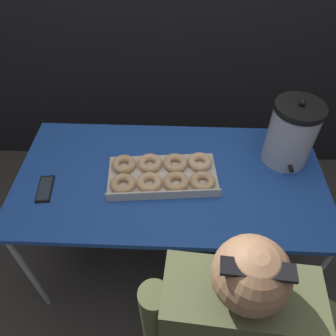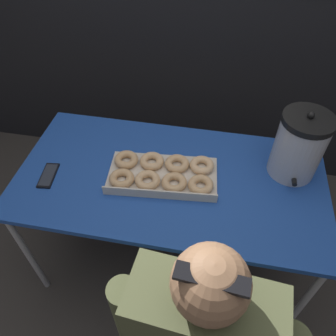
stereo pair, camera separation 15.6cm
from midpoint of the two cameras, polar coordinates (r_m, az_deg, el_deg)
ground_plane at (r=2.24m, az=-1.76°, el=-14.97°), size 12.00×12.00×0.00m
folding_table at (r=1.64m, az=-2.33°, el=-2.74°), size 1.51×0.77×0.78m
donut_box at (r=1.58m, az=-3.77°, el=-1.21°), size 0.55×0.32×0.05m
coffee_urn at (r=1.66m, az=18.22°, el=5.61°), size 0.23×0.26×0.36m
cell_phone at (r=1.67m, az=-23.16°, el=-3.49°), size 0.08×0.17×0.01m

